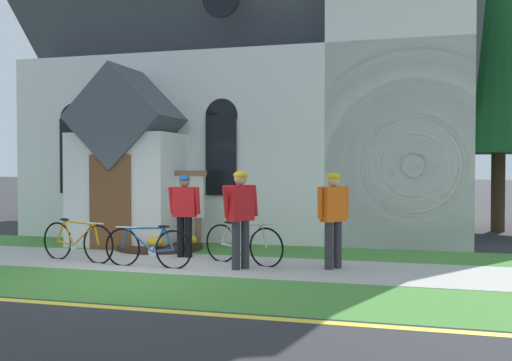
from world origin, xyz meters
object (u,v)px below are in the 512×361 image
cyclist_in_yellow_jersey (184,209)px  bicycle_blue (77,241)px  bicycle_orange (148,247)px  church_sign (168,197)px  bicycle_white (243,244)px  cyclist_in_blue_jersey (241,211)px  roadside_conifer (500,48)px  cyclist_in_green_jersey (333,212)px

cyclist_in_yellow_jersey → bicycle_blue: bearing=-152.3°
bicycle_orange → bicycle_blue: size_ratio=0.98×
church_sign → bicycle_orange: (0.78, -2.64, -0.77)m
church_sign → cyclist_in_yellow_jersey: (0.99, -1.41, -0.17)m
church_sign → bicycle_white: church_sign is taller
bicycle_white → cyclist_in_blue_jersey: size_ratio=0.96×
roadside_conifer → cyclist_in_blue_jersey: bearing=-124.6°
bicycle_blue → cyclist_in_yellow_jersey: 2.16m
cyclist_in_blue_jersey → cyclist_in_yellow_jersey: bearing=145.9°
cyclist_in_green_jersey → cyclist_in_blue_jersey: bearing=-163.4°
bicycle_white → cyclist_in_blue_jersey: bearing=-77.8°
bicycle_white → bicycle_orange: bearing=-154.0°
church_sign → bicycle_white: bearing=-38.5°
roadside_conifer → cyclist_in_yellow_jersey: bearing=-135.5°
bicycle_orange → cyclist_in_yellow_jersey: size_ratio=1.05×
bicycle_blue → bicycle_white: 3.24m
cyclist_in_yellow_jersey → cyclist_in_green_jersey: cyclist_in_green_jersey is taller
bicycle_orange → bicycle_blue: 1.65m
bicycle_white → cyclist_in_green_jersey: bearing=-2.4°
cyclist_in_blue_jersey → cyclist_in_green_jersey: bearing=16.6°
church_sign → bicycle_blue: church_sign is taller
cyclist_in_green_jersey → cyclist_in_yellow_jersey: bearing=170.2°
bicycle_blue → roadside_conifer: bearing=41.5°
church_sign → bicycle_orange: church_sign is taller
bicycle_orange → cyclist_in_blue_jersey: bearing=7.5°
bicycle_orange → cyclist_in_blue_jersey: size_ratio=0.99×
bicycle_blue → roadside_conifer: (8.59, 7.60, 4.77)m
cyclist_in_blue_jersey → roadside_conifer: (5.27, 7.64, 4.11)m
bicycle_orange → cyclist_in_blue_jersey: (1.69, 0.22, 0.67)m
cyclist_in_yellow_jersey → roadside_conifer: (6.75, 6.63, 4.18)m
bicycle_orange → cyclist_in_yellow_jersey: cyclist_in_yellow_jersey is taller
cyclist_in_blue_jersey → cyclist_in_yellow_jersey: 1.79m
bicycle_blue → roadside_conifer: 12.42m
cyclist_in_green_jersey → roadside_conifer: bearing=62.8°
cyclist_in_blue_jersey → roadside_conifer: roadside_conifer is taller
church_sign → bicycle_orange: bearing=-73.6°
church_sign → bicycle_blue: bearing=-109.7°
bicycle_orange → roadside_conifer: (6.96, 7.86, 4.79)m
cyclist_in_yellow_jersey → cyclist_in_green_jersey: 3.11m
cyclist_in_green_jersey → bicycle_white: bearing=177.6°
bicycle_orange → bicycle_white: bicycle_white is taller
church_sign → cyclist_in_green_jersey: 4.50m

